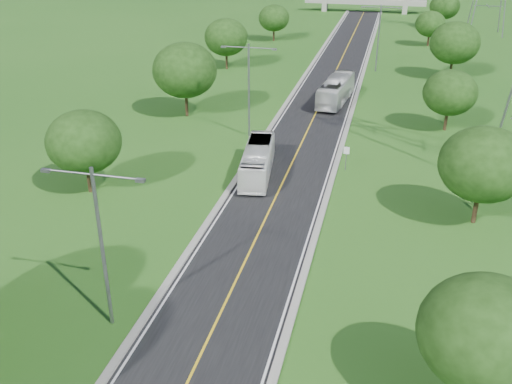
% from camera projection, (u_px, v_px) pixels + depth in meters
% --- Properties ---
extents(ground, '(260.00, 260.00, 0.00)m').
position_uv_depth(ground, '(322.00, 101.00, 74.49)').
color(ground, '#245718').
rests_on(ground, ground).
extents(road, '(8.00, 150.00, 0.06)m').
position_uv_depth(road, '(327.00, 89.00, 79.73)').
color(road, black).
rests_on(road, ground).
extents(curb_left, '(0.50, 150.00, 0.22)m').
position_uv_depth(curb_left, '(297.00, 86.00, 80.59)').
color(curb_left, gray).
rests_on(curb_left, ground).
extents(curb_right, '(0.50, 150.00, 0.22)m').
position_uv_depth(curb_right, '(358.00, 90.00, 78.79)').
color(curb_right, gray).
rests_on(curb_right, ground).
extents(speed_limit_sign, '(0.55, 0.09, 2.40)m').
position_uv_depth(speed_limit_sign, '(346.00, 154.00, 53.42)').
color(speed_limit_sign, slate).
rests_on(speed_limit_sign, ground).
extents(overpass, '(30.00, 3.00, 3.20)m').
position_uv_depth(overpass, '(365.00, 2.00, 143.49)').
color(overpass, gray).
rests_on(overpass, ground).
extents(streetlight_near_left, '(5.90, 0.25, 10.00)m').
position_uv_depth(streetlight_near_left, '(100.00, 235.00, 31.15)').
color(streetlight_near_left, slate).
rests_on(streetlight_near_left, ground).
extents(streetlight_mid_left, '(5.90, 0.25, 10.00)m').
position_uv_depth(streetlight_mid_left, '(249.00, 83.00, 60.05)').
color(streetlight_mid_left, slate).
rests_on(streetlight_mid_left, ground).
extents(streetlight_far_right, '(5.90, 0.25, 10.00)m').
position_uv_depth(streetlight_far_right, '(379.00, 32.00, 86.40)').
color(streetlight_far_right, slate).
rests_on(streetlight_far_right, ground).
extents(tree_lb, '(6.30, 6.30, 7.33)m').
position_uv_depth(tree_lb, '(84.00, 142.00, 47.84)').
color(tree_lb, black).
rests_on(tree_lb, ground).
extents(tree_lc, '(7.56, 7.56, 8.79)m').
position_uv_depth(tree_lc, '(185.00, 70.00, 66.49)').
color(tree_lc, black).
rests_on(tree_lc, ground).
extents(tree_ld, '(6.72, 6.72, 7.82)m').
position_uv_depth(tree_ld, '(226.00, 37.00, 88.20)').
color(tree_ld, black).
rests_on(tree_ld, ground).
extents(tree_le, '(5.88, 5.88, 6.84)m').
position_uv_depth(tree_le, '(274.00, 18.00, 108.95)').
color(tree_le, black).
rests_on(tree_le, ground).
extents(tree_ra, '(6.30, 6.30, 7.33)m').
position_uv_depth(tree_ra, '(487.00, 334.00, 25.73)').
color(tree_ra, black).
rests_on(tree_ra, ground).
extents(tree_rb, '(6.72, 6.72, 7.82)m').
position_uv_depth(tree_rb, '(484.00, 164.00, 42.68)').
color(tree_rb, black).
rests_on(tree_rb, ground).
extents(tree_rc, '(5.88, 5.88, 6.84)m').
position_uv_depth(tree_rc, '(450.00, 93.00, 62.43)').
color(tree_rc, black).
rests_on(tree_rc, ground).
extents(tree_rd, '(7.14, 7.14, 8.30)m').
position_uv_depth(tree_rd, '(455.00, 43.00, 82.61)').
color(tree_rd, black).
rests_on(tree_rd, ground).
extents(tree_re, '(5.46, 5.46, 6.35)m').
position_uv_depth(tree_re, '(430.00, 24.00, 104.69)').
color(tree_re, black).
rests_on(tree_re, ground).
extents(tree_rf, '(6.30, 6.30, 7.33)m').
position_uv_depth(tree_rf, '(445.00, 6.00, 121.19)').
color(tree_rf, black).
rests_on(tree_rf, ground).
extents(bus_outbound, '(3.84, 11.69, 3.20)m').
position_uv_depth(bus_outbound, '(336.00, 90.00, 73.01)').
color(bus_outbound, silver).
rests_on(bus_outbound, road).
extents(bus_inbound, '(3.71, 10.45, 2.85)m').
position_uv_depth(bus_inbound, '(258.00, 160.00, 52.41)').
color(bus_inbound, white).
rests_on(bus_inbound, road).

